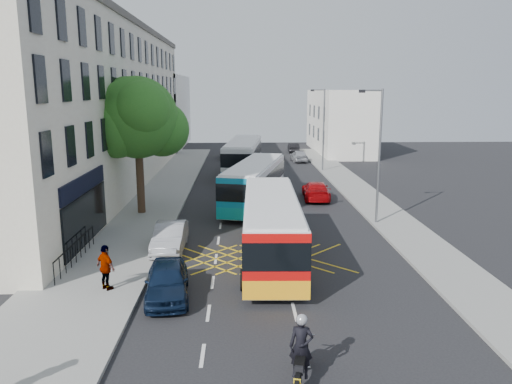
{
  "coord_description": "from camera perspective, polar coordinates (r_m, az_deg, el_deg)",
  "views": [
    {
      "loc": [
        -2.0,
        -17.19,
        8.12
      ],
      "look_at": [
        -1.06,
        11.43,
        2.2
      ],
      "focal_mm": 35.0,
      "sensor_mm": 36.0,
      "label": 1
    }
  ],
  "objects": [
    {
      "name": "pedestrian_far",
      "position": [
        21.16,
        -16.79,
        -8.26
      ],
      "size": [
        1.13,
        1.06,
        1.87
      ],
      "primitive_type": "imported",
      "rotation": [
        0.0,
        0.0,
        2.43
      ],
      "color": "gray",
      "rests_on": "pavement_left"
    },
    {
      "name": "bus_mid",
      "position": [
        35.02,
        -0.15,
        0.99
      ],
      "size": [
        5.0,
        11.27,
        3.09
      ],
      "rotation": [
        0.0,
        0.0,
        -0.23
      ],
      "color": "silver",
      "rests_on": "ground"
    },
    {
      "name": "distant_car_dark",
      "position": [
        65.75,
        4.3,
        5.1
      ],
      "size": [
        1.38,
        3.78,
        1.24
      ],
      "primitive_type": "imported",
      "rotation": [
        0.0,
        0.0,
        3.12
      ],
      "color": "black",
      "rests_on": "ground"
    },
    {
      "name": "red_hatchback",
      "position": [
        37.59,
        6.86,
        0.17
      ],
      "size": [
        2.16,
        4.75,
        1.35
      ],
      "primitive_type": "imported",
      "rotation": [
        0.0,
        0.0,
        3.08
      ],
      "color": "#B5070B",
      "rests_on": "ground"
    },
    {
      "name": "distant_car_silver",
      "position": [
        57.18,
        4.93,
        4.16
      ],
      "size": [
        1.85,
        4.06,
        1.35
      ],
      "primitive_type": "imported",
      "rotation": [
        0.0,
        0.0,
        3.21
      ],
      "color": "#9C9EA4",
      "rests_on": "ground"
    },
    {
      "name": "building_right",
      "position": [
        66.6,
        9.47,
        7.98
      ],
      "size": [
        6.0,
        18.0,
        8.0
      ],
      "primitive_type": "cube",
      "color": "silver",
      "rests_on": "ground"
    },
    {
      "name": "terrace_far",
      "position": [
        73.25,
        -11.45,
        9.01
      ],
      "size": [
        8.0,
        20.0,
        10.0
      ],
      "primitive_type": "cube",
      "color": "silver",
      "rests_on": "ground"
    },
    {
      "name": "bus_far",
      "position": [
        47.89,
        -1.47,
        4.04
      ],
      "size": [
        3.96,
        12.07,
        3.33
      ],
      "rotation": [
        0.0,
        0.0,
        -0.1
      ],
      "color": "silver",
      "rests_on": "ground"
    },
    {
      "name": "distant_car_grey",
      "position": [
        59.41,
        -2.83,
        4.53
      ],
      "size": [
        2.92,
        5.52,
        1.48
      ],
      "primitive_type": "imported",
      "rotation": [
        0.0,
        0.0,
        0.09
      ],
      "color": "#42454A",
      "rests_on": "ground"
    },
    {
      "name": "railings",
      "position": [
        24.9,
        -19.92,
        -6.34
      ],
      "size": [
        0.08,
        5.6,
        1.14
      ],
      "primitive_type": null,
      "color": "black",
      "rests_on": "pavement_left"
    },
    {
      "name": "lamp_far",
      "position": [
        49.99,
        7.63,
        7.56
      ],
      "size": [
        1.45,
        0.15,
        8.0
      ],
      "color": "slate",
      "rests_on": "pavement_right"
    },
    {
      "name": "motorbike",
      "position": [
        14.69,
        5.19,
        -17.54
      ],
      "size": [
        0.85,
        2.28,
        2.05
      ],
      "rotation": [
        0.0,
        0.0,
        -0.23
      ],
      "color": "black",
      "rests_on": "ground"
    },
    {
      "name": "pavement_right",
      "position": [
        34.52,
        14.17,
        -2.16
      ],
      "size": [
        3.0,
        70.0,
        0.15
      ],
      "primitive_type": "cube",
      "color": "gray",
      "rests_on": "ground"
    },
    {
      "name": "ground",
      "position": [
        19.12,
        4.43,
        -13.49
      ],
      "size": [
        120.0,
        120.0,
        0.0
      ],
      "primitive_type": "plane",
      "color": "black",
      "rests_on": "ground"
    },
    {
      "name": "bus_near",
      "position": [
        23.87,
        1.78,
        -4.08
      ],
      "size": [
        3.0,
        11.13,
        3.11
      ],
      "rotation": [
        0.0,
        0.0,
        -0.03
      ],
      "color": "silver",
      "rests_on": "ground"
    },
    {
      "name": "pavement_left",
      "position": [
        33.81,
        -12.92,
        -2.39
      ],
      "size": [
        5.0,
        70.0,
        0.15
      ],
      "primitive_type": "cube",
      "color": "gray",
      "rests_on": "ground"
    },
    {
      "name": "lamp_near",
      "position": [
        30.52,
        13.76,
        4.75
      ],
      "size": [
        1.45,
        0.15,
        8.0
      ],
      "color": "slate",
      "rests_on": "pavement_right"
    },
    {
      "name": "terrace_main",
      "position": [
        43.39,
        -18.17,
        9.31
      ],
      "size": [
        8.3,
        45.0,
        13.5
      ],
      "color": "beige",
      "rests_on": "ground"
    },
    {
      "name": "street_tree",
      "position": [
        32.86,
        -13.44,
        8.17
      ],
      "size": [
        6.3,
        5.7,
        8.8
      ],
      "color": "#382619",
      "rests_on": "pavement_left"
    },
    {
      "name": "parked_car_blue",
      "position": [
        20.28,
        -10.12,
        -9.97
      ],
      "size": [
        2.1,
        4.29,
        1.41
      ],
      "primitive_type": "imported",
      "rotation": [
        0.0,
        0.0,
        0.11
      ],
      "color": "black",
      "rests_on": "ground"
    },
    {
      "name": "parked_car_silver",
      "position": [
        25.97,
        -9.8,
        -5.1
      ],
      "size": [
        1.49,
        4.26,
        1.4
      ],
      "primitive_type": "imported",
      "rotation": [
        0.0,
        0.0,
        -0.0
      ],
      "color": "#A3A5AA",
      "rests_on": "ground"
    }
  ]
}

